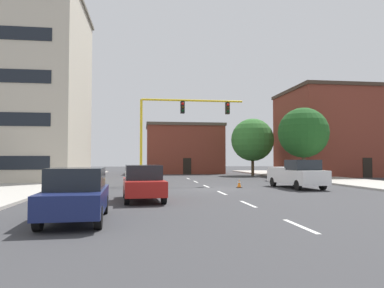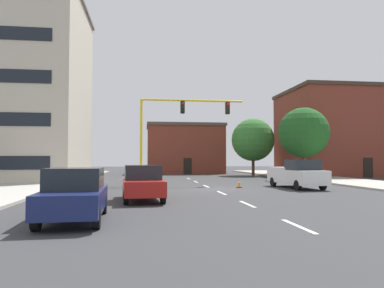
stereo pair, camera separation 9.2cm
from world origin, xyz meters
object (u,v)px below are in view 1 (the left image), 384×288
object	(u,v)px
pickup_truck_white	(297,174)
traffic_cone_roadside_a	(239,184)
traffic_signal_gantry	(156,157)
tree_right_far	(252,140)
traffic_cone_roadside_b	(163,183)
sedan_navy_mid_left	(76,194)
sedan_red_near_left	(143,182)
tree_right_mid	(303,133)

from	to	relation	value
pickup_truck_white	traffic_cone_roadside_a	bearing A→B (deg)	166.71
traffic_signal_gantry	pickup_truck_white	size ratio (longest dim) A/B	1.63
tree_right_far	traffic_cone_roadside_b	size ratio (longest dim) A/B	10.43
traffic_cone_roadside_a	traffic_cone_roadside_b	bearing A→B (deg)	170.75
traffic_signal_gantry	traffic_cone_roadside_b	xyz separation A→B (m)	(0.41, -2.63, -1.91)
pickup_truck_white	traffic_cone_roadside_b	bearing A→B (deg)	169.04
traffic_signal_gantry	sedan_navy_mid_left	distance (m)	16.78
pickup_truck_white	sedan_navy_mid_left	world-z (taller)	pickup_truck_white
pickup_truck_white	sedan_red_near_left	distance (m)	12.41
tree_right_far	traffic_cone_roadside_a	xyz separation A→B (m)	(-6.75, -18.68, -4.16)
tree_right_far	sedan_navy_mid_left	xyz separation A→B (m)	(-15.71, -31.59, -3.57)
tree_right_mid	traffic_signal_gantry	bearing A→B (deg)	-158.85
pickup_truck_white	traffic_cone_roadside_b	distance (m)	9.49
tree_right_mid	tree_right_far	distance (m)	9.69
pickup_truck_white	sedan_red_near_left	xyz separation A→B (m)	(-10.70, -6.28, -0.09)
traffic_signal_gantry	tree_right_mid	xyz separation A→B (m)	(14.91, 5.77, 2.44)
pickup_truck_white	traffic_cone_roadside_a	xyz separation A→B (m)	(-3.91, 0.92, -0.67)
tree_right_mid	traffic_cone_roadside_b	distance (m)	17.32
traffic_cone_roadside_a	pickup_truck_white	bearing A→B (deg)	-13.29
sedan_red_near_left	traffic_cone_roadside_b	world-z (taller)	sedan_red_near_left
pickup_truck_white	sedan_navy_mid_left	xyz separation A→B (m)	(-12.87, -11.99, -0.09)
sedan_navy_mid_left	traffic_cone_roadside_b	xyz separation A→B (m)	(3.58, 13.79, -0.55)
traffic_signal_gantry	traffic_cone_roadside_b	size ratio (longest dim) A/B	13.29
sedan_navy_mid_left	traffic_cone_roadside_a	bearing A→B (deg)	55.25
traffic_signal_gantry	traffic_cone_roadside_a	size ratio (longest dim) A/B	14.83
traffic_signal_gantry	sedan_red_near_left	xyz separation A→B (m)	(-0.99, -10.72, -1.36)
traffic_signal_gantry	tree_right_far	size ratio (longest dim) A/B	1.27
traffic_signal_gantry	traffic_cone_roadside_a	xyz separation A→B (m)	(5.79, -3.51, -1.94)
tree_right_far	sedan_red_near_left	size ratio (longest dim) A/B	1.54
traffic_signal_gantry	traffic_cone_roadside_a	world-z (taller)	traffic_signal_gantry
tree_right_far	traffic_cone_roadside_a	bearing A→B (deg)	-109.88
pickup_truck_white	traffic_cone_roadside_b	world-z (taller)	pickup_truck_white
tree_right_far	pickup_truck_white	bearing A→B (deg)	-98.25
traffic_cone_roadside_a	sedan_navy_mid_left	bearing A→B (deg)	-124.75
tree_right_mid	sedan_red_near_left	distance (m)	23.22
traffic_cone_roadside_b	sedan_navy_mid_left	bearing A→B (deg)	-104.54
sedan_red_near_left	tree_right_mid	bearing A→B (deg)	46.03
sedan_red_near_left	traffic_cone_roadside_b	xyz separation A→B (m)	(1.40, 8.08, -0.55)
tree_right_mid	sedan_red_near_left	xyz separation A→B (m)	(-15.91, -16.49, -3.80)
pickup_truck_white	traffic_cone_roadside_b	xyz separation A→B (m)	(-9.29, 1.80, -0.64)
tree_right_mid	sedan_red_near_left	size ratio (longest dim) A/B	1.56
tree_right_mid	tree_right_far	xyz separation A→B (m)	(-2.37, 9.40, -0.23)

